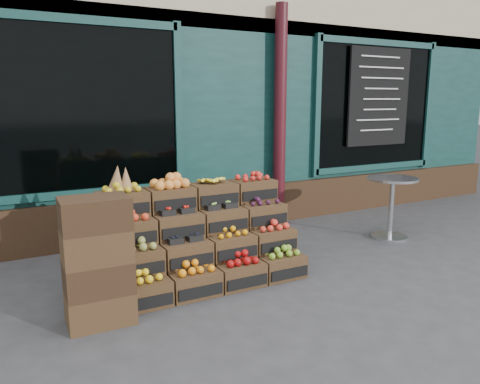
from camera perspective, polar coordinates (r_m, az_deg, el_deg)
name	(u,v)px	position (r m, az deg, el deg)	size (l,w,h in m)	color
ground	(289,282)	(4.98, 5.98, -10.83)	(60.00, 60.00, 0.00)	#39393B
shop_facade	(138,71)	(9.30, -12.31, 14.26)	(12.00, 6.24, 4.80)	#0F3532
crate_display	(200,243)	(4.97, -4.91, -6.16)	(1.98, 0.97, 1.24)	#432E1A
spare_crates	(98,261)	(4.09, -16.96, -8.10)	(0.56, 0.39, 1.09)	#432E1A
bistro_table	(391,201)	(6.63, 17.98, -1.00)	(0.67, 0.67, 0.84)	#B3B5BA
shopkeeper	(72,166)	(6.83, -19.84, 3.00)	(0.70, 0.46, 1.93)	#164E1A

